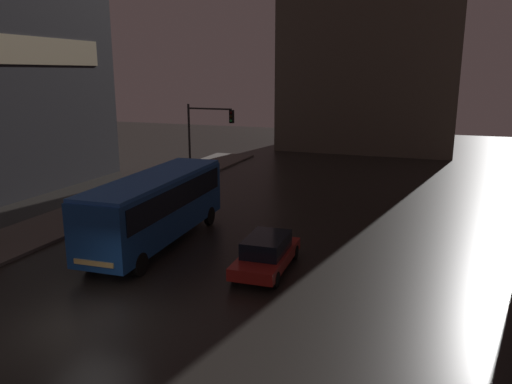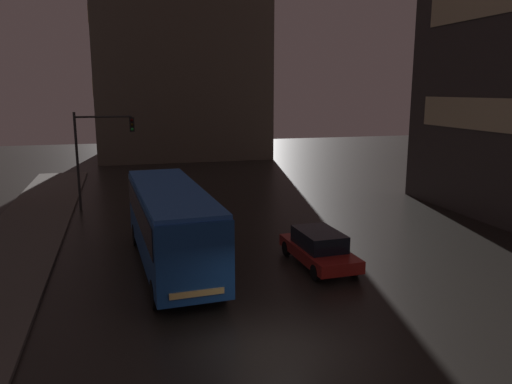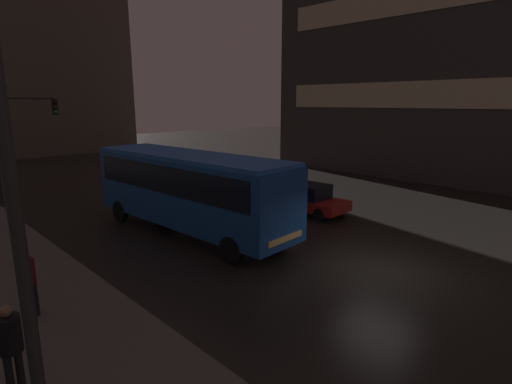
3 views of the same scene
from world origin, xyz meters
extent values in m
plane|color=black|center=(0.00, 0.00, 0.00)|extent=(120.00, 120.00, 0.00)
cube|color=#56514C|center=(-9.00, 10.00, 0.07)|extent=(4.00, 48.00, 0.15)
cube|color=#4C4238|center=(2.73, 44.33, 11.14)|extent=(18.00, 12.00, 22.28)
cube|color=#EAC66B|center=(-6.22, 44.33, 7.59)|extent=(0.24, 10.20, 1.80)
cube|color=#EAC66B|center=(-6.22, 44.33, 14.34)|extent=(0.24, 10.20, 1.80)
cube|color=#194793|center=(-2.14, 7.76, 1.91)|extent=(3.11, 10.44, 2.71)
cube|color=black|center=(-2.14, 7.76, 2.51)|extent=(3.12, 9.62, 1.10)
cube|color=blue|center=(-2.14, 7.76, 3.34)|extent=(3.05, 10.23, 0.16)
cube|color=#F4CC72|center=(-1.86, 2.59, 0.95)|extent=(1.79, 0.20, 0.20)
cylinder|color=black|center=(-0.76, 4.07, 0.50)|extent=(0.30, 1.01, 1.00)
cylinder|color=black|center=(-3.11, 3.94, 0.50)|extent=(0.30, 1.01, 1.00)
cylinder|color=black|center=(-1.16, 11.57, 0.50)|extent=(0.30, 1.01, 1.00)
cylinder|color=black|center=(-3.51, 11.45, 0.50)|extent=(0.30, 1.01, 1.00)
cube|color=maroon|center=(3.94, 6.50, 0.55)|extent=(2.07, 4.68, 0.50)
cube|color=black|center=(3.94, 6.50, 1.15)|extent=(1.70, 2.59, 0.70)
cylinder|color=black|center=(4.87, 4.94, 0.32)|extent=(0.23, 0.65, 0.64)
cylinder|color=black|center=(3.15, 4.87, 0.32)|extent=(0.23, 0.65, 0.64)
cylinder|color=black|center=(4.74, 8.14, 0.32)|extent=(0.23, 0.65, 0.64)
cylinder|color=black|center=(3.02, 8.06, 0.32)|extent=(0.23, 0.65, 0.64)
cylinder|color=#2D2D2D|center=(-6.60, 19.71, 3.02)|extent=(0.16, 0.16, 6.03)
cylinder|color=#2D2D2D|center=(-4.92, 19.71, 5.73)|extent=(3.36, 0.12, 0.12)
cube|color=black|center=(-3.24, 19.71, 5.23)|extent=(0.30, 0.24, 0.90)
sphere|color=#390706|center=(-3.24, 19.57, 5.51)|extent=(0.18, 0.18, 0.18)
sphere|color=#3B2B07|center=(-3.24, 19.57, 5.23)|extent=(0.18, 0.18, 0.18)
sphere|color=green|center=(-3.24, 19.57, 4.95)|extent=(0.18, 0.18, 0.18)
camera|label=1|loc=(10.48, -12.37, 8.22)|focal=35.00mm
camera|label=2|loc=(-3.95, -12.39, 7.36)|focal=35.00mm
camera|label=3|loc=(-11.62, -5.97, 5.50)|focal=28.00mm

